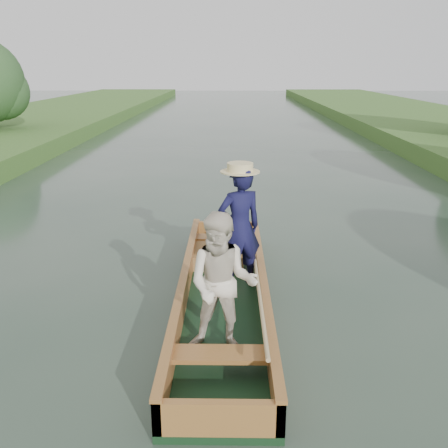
{
  "coord_description": "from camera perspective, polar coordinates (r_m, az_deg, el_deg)",
  "views": [
    {
      "loc": [
        0.09,
        -5.89,
        3.01
      ],
      "look_at": [
        0.0,
        0.6,
        0.95
      ],
      "focal_mm": 40.0,
      "sensor_mm": 36.0,
      "label": 1
    }
  ],
  "objects": [
    {
      "name": "trees_far",
      "position": [
        14.63,
        7.43,
        15.44
      ],
      "size": [
        22.98,
        14.86,
        4.57
      ],
      "color": "#47331E",
      "rests_on": "ground"
    },
    {
      "name": "ground",
      "position": [
        6.62,
        -0.08,
        -9.46
      ],
      "size": [
        120.0,
        120.0,
        0.0
      ],
      "primitive_type": "plane",
      "color": "#283D30",
      "rests_on": "ground"
    },
    {
      "name": "punt",
      "position": [
        6.26,
        0.26,
        -5.51
      ],
      "size": [
        1.14,
        5.0,
        1.79
      ],
      "color": "black",
      "rests_on": "ground"
    }
  ]
}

